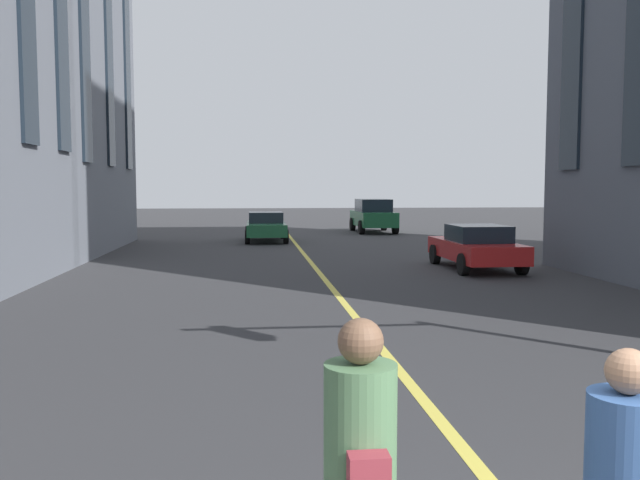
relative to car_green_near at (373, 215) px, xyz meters
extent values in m
cube|color=#D8C64C|center=(-14.13, 4.90, -0.96)|extent=(80.00, 0.16, 0.01)
cube|color=#1E6038|center=(0.00, 0.00, -0.19)|extent=(4.70, 1.95, 0.80)
cube|color=#19232D|center=(0.00, 0.00, 0.56)|extent=(2.58, 1.72, 0.70)
cylinder|color=black|center=(1.55, 0.94, -0.59)|extent=(0.76, 0.27, 0.76)
cylinder|color=black|center=(1.55, -0.94, -0.59)|extent=(0.76, 0.27, 0.76)
cylinder|color=black|center=(-1.55, 0.94, -0.59)|extent=(0.76, 0.27, 0.76)
cylinder|color=black|center=(-1.55, -0.94, -0.59)|extent=(0.76, 0.27, 0.76)
cube|color=#1E6038|center=(-5.60, 6.19, -0.37)|extent=(4.40, 1.80, 0.55)
cube|color=#19232D|center=(-5.38, 6.19, 0.15)|extent=(1.85, 1.58, 0.50)
cylinder|color=black|center=(-7.05, 5.33, -0.65)|extent=(0.64, 0.22, 0.64)
cylinder|color=black|center=(-7.05, 7.06, -0.65)|extent=(0.64, 0.22, 0.64)
cylinder|color=black|center=(-4.15, 5.33, -0.65)|extent=(0.64, 0.22, 0.64)
cylinder|color=black|center=(-4.15, 7.06, -0.65)|extent=(0.64, 0.22, 0.64)
cube|color=#B21E1E|center=(-16.95, 0.00, -0.37)|extent=(4.40, 1.80, 0.55)
cube|color=#19232D|center=(-17.17, 0.00, 0.15)|extent=(1.85, 1.58, 0.50)
cylinder|color=black|center=(-15.50, 0.86, -0.65)|extent=(0.64, 0.22, 0.64)
cylinder|color=black|center=(-15.50, -0.86, -0.65)|extent=(0.64, 0.22, 0.64)
cylinder|color=black|center=(-18.40, 0.86, -0.65)|extent=(0.64, 0.22, 0.64)
cylinder|color=black|center=(-18.40, -0.86, -0.65)|extent=(0.64, 0.22, 0.64)
cylinder|color=#4C724C|center=(-33.14, 6.35, 0.26)|extent=(0.38, 0.38, 0.73)
sphere|color=brown|center=(-33.14, 6.35, 0.74)|extent=(0.24, 0.24, 0.24)
cylinder|color=#2D4C7F|center=(-33.47, 5.10, 0.18)|extent=(0.38, 0.38, 0.69)
sphere|color=#8C664C|center=(-33.47, 5.10, 0.64)|extent=(0.22, 0.22, 0.22)
camera|label=1|loc=(-36.38, 6.90, 1.52)|focal=36.64mm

